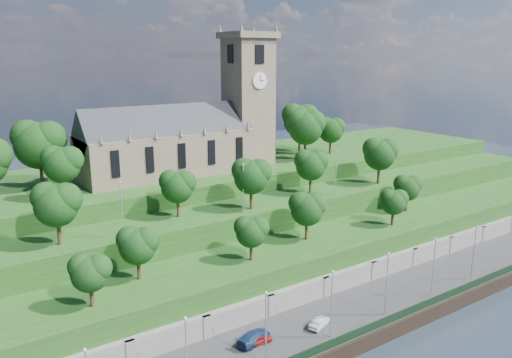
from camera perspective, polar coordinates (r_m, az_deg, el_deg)
ground at (r=67.89m, az=11.23°, el=-19.17°), size 320.00×320.00×0.00m
promenade at (r=71.01m, az=7.71°, el=-16.46°), size 160.00×12.00×2.00m
quay_wall at (r=67.27m, az=11.31°, el=-18.40°), size 160.00×0.50×2.20m
fence at (r=66.87m, az=10.96°, el=-17.09°), size 160.00×0.10×1.20m
retaining_wall at (r=74.24m, az=4.61°, el=-13.61°), size 160.00×2.10×5.00m
embankment_lower at (r=77.87m, az=1.83°, el=-10.96°), size 160.00×12.00×8.00m
embankment_upper at (r=85.53m, az=-2.50°, el=-7.15°), size 160.00×10.00×12.00m
hilltop at (r=102.62m, az=-8.66°, el=-2.78°), size 160.00×32.00×15.00m
church at (r=96.13m, az=-7.52°, el=5.31°), size 38.60×12.35×27.60m
trees_lower at (r=76.16m, az=3.24°, el=-4.41°), size 65.38×8.65×7.90m
trees_upper at (r=83.52m, az=0.34°, el=0.82°), size 67.16×8.62×9.20m
trees_hilltop at (r=95.09m, az=-7.69°, el=5.01°), size 76.63×16.55×11.62m
lamp_posts_promenade at (r=64.57m, az=8.64°, el=-13.48°), size 60.36×0.36×9.19m
lamp_posts_upper at (r=79.82m, az=-1.46°, el=-0.64°), size 40.36×0.36×8.12m
car_left at (r=64.93m, az=0.37°, el=-17.85°), size 3.45×1.53×1.16m
car_middle at (r=68.80m, az=7.24°, el=-15.95°), size 4.00×2.70×1.25m
car_right at (r=65.07m, az=-0.26°, el=-17.60°), size 5.56×3.51×1.50m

